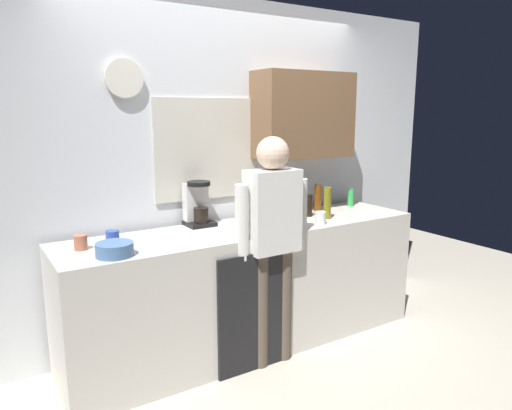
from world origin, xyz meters
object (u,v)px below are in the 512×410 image
(storage_canister, at_px, (267,213))
(person_at_sink, at_px, (272,233))
(bottle_dark_sauce, at_px, (309,205))
(bottle_red_vinegar, at_px, (296,200))
(coffee_maker, at_px, (198,205))
(bottle_amber_beer, at_px, (318,198))
(cup_blue_mug, at_px, (113,238))
(bottle_olive_oil, at_px, (327,203))
(cup_white_mug, at_px, (320,218))
(dish_soap, at_px, (351,197))
(cup_terracotta_mug, at_px, (81,242))
(mixing_bowl, at_px, (115,249))

(storage_canister, relative_size, person_at_sink, 0.11)
(bottle_dark_sauce, bearing_deg, storage_canister, -172.89)
(bottle_red_vinegar, height_order, bottle_dark_sauce, bottle_red_vinegar)
(coffee_maker, xyz_separation_m, bottle_dark_sauce, (0.88, -0.21, -0.06))
(bottle_amber_beer, distance_m, person_at_sink, 0.90)
(cup_blue_mug, xyz_separation_m, storage_canister, (1.14, -0.03, 0.04))
(bottle_amber_beer, bearing_deg, person_at_sink, -149.40)
(coffee_maker, distance_m, person_at_sink, 0.64)
(coffee_maker, bearing_deg, cup_blue_mug, -161.47)
(bottle_amber_beer, distance_m, storage_canister, 0.64)
(bottle_olive_oil, distance_m, cup_white_mug, 0.22)
(bottle_amber_beer, distance_m, dish_soap, 0.39)
(bottle_dark_sauce, bearing_deg, coffee_maker, 166.44)
(bottle_olive_oil, xyz_separation_m, cup_blue_mug, (-1.65, 0.12, -0.08))
(cup_white_mug, bearing_deg, cup_terracotta_mug, 171.03)
(person_at_sink, bearing_deg, bottle_olive_oil, 7.40)
(bottle_dark_sauce, xyz_separation_m, person_at_sink, (-0.59, -0.35, -0.07))
(bottle_dark_sauce, bearing_deg, bottle_olive_oil, -64.05)
(bottle_olive_oil, relative_size, cup_blue_mug, 2.50)
(cup_terracotta_mug, bearing_deg, person_at_sink, -16.71)
(bottle_amber_beer, height_order, storage_canister, bottle_amber_beer)
(bottle_amber_beer, relative_size, cup_white_mug, 2.42)
(bottle_red_vinegar, bearing_deg, bottle_olive_oil, -72.45)
(mixing_bowl, bearing_deg, bottle_dark_sauce, 8.14)
(coffee_maker, bearing_deg, cup_white_mug, -31.04)
(cup_terracotta_mug, relative_size, person_at_sink, 0.06)
(storage_canister, bearing_deg, bottle_olive_oil, -9.98)
(person_at_sink, bearing_deg, bottle_red_vinegar, 30.87)
(bottle_olive_oil, xyz_separation_m, bottle_amber_beer, (0.11, 0.25, -0.01))
(cup_white_mug, height_order, mixing_bowl, cup_white_mug)
(bottle_dark_sauce, distance_m, person_at_sink, 0.69)
(cup_blue_mug, bearing_deg, cup_terracotta_mug, 172.09)
(cup_terracotta_mug, relative_size, mixing_bowl, 0.42)
(bottle_amber_beer, height_order, cup_terracotta_mug, bottle_amber_beer)
(bottle_amber_beer, xyz_separation_m, cup_white_mug, (-0.28, -0.37, -0.07))
(coffee_maker, relative_size, bottle_red_vinegar, 1.50)
(bottle_amber_beer, bearing_deg, coffee_maker, 174.43)
(bottle_dark_sauce, xyz_separation_m, dish_soap, (0.57, 0.13, -0.01))
(mixing_bowl, distance_m, dish_soap, 2.23)
(bottle_dark_sauce, distance_m, cup_blue_mug, 1.58)
(storage_canister, bearing_deg, person_at_sink, -117.66)
(person_at_sink, bearing_deg, cup_terracotta_mug, 153.46)
(mixing_bowl, bearing_deg, bottle_red_vinegar, 13.13)
(cup_blue_mug, bearing_deg, storage_canister, -1.62)
(bottle_dark_sauce, distance_m, dish_soap, 0.59)
(coffee_maker, height_order, person_at_sink, person_at_sink)
(cup_terracotta_mug, xyz_separation_m, dish_soap, (2.34, 0.12, 0.03))
(dish_soap, distance_m, storage_canister, 1.03)
(storage_canister, distance_m, person_at_sink, 0.34)
(coffee_maker, height_order, cup_terracotta_mug, coffee_maker)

